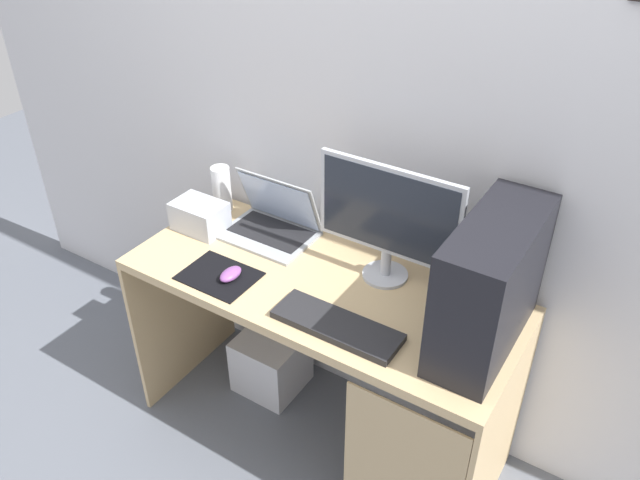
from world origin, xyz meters
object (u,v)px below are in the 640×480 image
object	(u,v)px
mouse_left	(231,274)
subwoofer	(271,362)
laptop	(272,223)
projector	(200,216)
pc_tower	(490,285)
speaker	(222,189)
monitor	(388,219)
keyboard	(337,326)

from	to	relation	value
mouse_left	subwoofer	bearing A→B (deg)	100.78
laptop	projector	xyz separation A→B (m)	(-0.25, -0.12, 0.01)
laptop	projector	size ratio (longest dim) A/B	1.72
pc_tower	mouse_left	size ratio (longest dim) A/B	5.14
speaker	subwoofer	world-z (taller)	speaker
pc_tower	projector	size ratio (longest dim) A/B	2.47
projector	subwoofer	bearing A→B (deg)	14.56
speaker	monitor	bearing A→B (deg)	-4.08
projector	mouse_left	xyz separation A→B (m)	(0.30, -0.19, -0.03)
mouse_left	speaker	bearing A→B (deg)	132.77
mouse_left	subwoofer	distance (m)	0.71
subwoofer	projector	bearing A→B (deg)	-165.44
pc_tower	laptop	bearing A→B (deg)	171.11
speaker	mouse_left	bearing A→B (deg)	-47.23
keyboard	mouse_left	world-z (taller)	mouse_left
speaker	projector	distance (m)	0.17
subwoofer	keyboard	bearing A→B (deg)	-29.43
laptop	monitor	bearing A→B (deg)	-2.12
laptop	speaker	size ratio (longest dim) A/B	1.81
monitor	speaker	bearing A→B (deg)	175.92
laptop	mouse_left	size ratio (longest dim) A/B	3.58
keyboard	subwoofer	xyz separation A→B (m)	(-0.49, 0.28, -0.65)
laptop	keyboard	distance (m)	0.60
pc_tower	monitor	bearing A→B (deg)	163.08
monitor	mouse_left	world-z (taller)	monitor
pc_tower	projector	world-z (taller)	pc_tower
pc_tower	keyboard	xyz separation A→B (m)	(-0.40, -0.20, -0.20)
projector	mouse_left	world-z (taller)	projector
subwoofer	speaker	bearing A→B (deg)	161.27
keyboard	subwoofer	distance (m)	0.86
pc_tower	keyboard	distance (m)	0.49
laptop	mouse_left	bearing A→B (deg)	-80.84
projector	laptop	bearing A→B (deg)	25.91
mouse_left	keyboard	bearing A→B (deg)	-2.58
monitor	keyboard	bearing A→B (deg)	-90.04
monitor	mouse_left	xyz separation A→B (m)	(-0.44, -0.30, -0.22)
monitor	laptop	world-z (taller)	monitor
speaker	projector	bearing A→B (deg)	-82.87
speaker	subwoofer	bearing A→B (deg)	-18.73
projector	monitor	bearing A→B (deg)	8.00
laptop	speaker	distance (m)	0.28
pc_tower	subwoofer	bearing A→B (deg)	174.71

